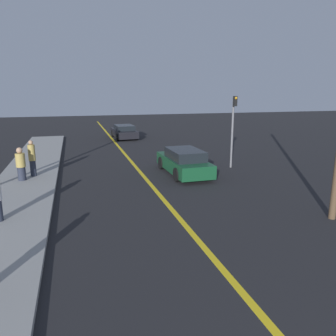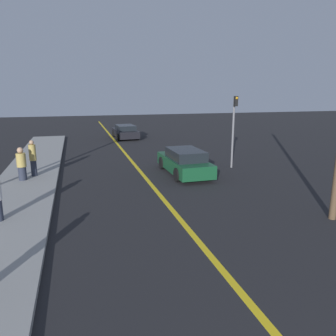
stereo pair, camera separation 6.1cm
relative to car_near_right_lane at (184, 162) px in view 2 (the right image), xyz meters
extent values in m
cube|color=gold|center=(-2.17, 2.36, -0.66)|extent=(0.20, 60.00, 0.01)
cube|color=gray|center=(-7.90, 0.46, -0.58)|extent=(2.83, 32.20, 0.16)
cube|color=#144728|center=(0.00, 0.06, -0.14)|extent=(1.82, 4.54, 0.66)
cube|color=black|center=(0.00, -0.17, 0.44)|extent=(1.58, 2.51, 0.50)
cylinder|color=black|center=(-0.85, 1.45, -0.31)|extent=(0.23, 0.70, 0.70)
cylinder|color=black|center=(0.81, 1.47, -0.31)|extent=(0.23, 0.70, 0.70)
cylinder|color=black|center=(-0.81, -1.35, -0.31)|extent=(0.23, 0.70, 0.70)
cylinder|color=black|center=(0.85, -1.33, -0.31)|extent=(0.23, 0.70, 0.70)
cube|color=black|center=(-1.00, 14.50, -0.18)|extent=(2.03, 4.50, 0.62)
cube|color=black|center=(-1.00, 14.28, 0.35)|extent=(1.71, 2.51, 0.44)
cylinder|color=black|center=(-1.92, 15.82, -0.36)|extent=(0.25, 0.62, 0.61)
cylinder|color=black|center=(-0.22, 15.91, -0.36)|extent=(0.25, 0.62, 0.61)
cylinder|color=black|center=(-1.77, 13.09, -0.36)|extent=(0.25, 0.62, 0.61)
cylinder|color=black|center=(-0.07, 13.18, -0.36)|extent=(0.25, 0.62, 0.61)
cylinder|color=#282D3D|center=(-8.06, 0.45, -0.18)|extent=(0.37, 0.37, 0.66)
cylinder|color=tan|center=(-8.06, 0.45, 0.48)|extent=(0.44, 0.44, 0.66)
sphere|color=tan|center=(-8.06, 0.45, 0.95)|extent=(0.28, 0.28, 0.28)
cylinder|color=#282D3D|center=(-7.61, 1.14, -0.11)|extent=(0.29, 0.29, 0.80)
cylinder|color=tan|center=(-7.61, 1.14, 0.69)|extent=(0.34, 0.34, 0.80)
sphere|color=tan|center=(-7.61, 1.14, 1.20)|extent=(0.22, 0.22, 0.22)
cylinder|color=slate|center=(3.13, 0.72, 1.37)|extent=(0.12, 0.12, 4.07)
cube|color=black|center=(3.13, 0.54, 3.13)|extent=(0.18, 0.18, 0.55)
sphere|color=orange|center=(3.13, 0.45, 3.29)|extent=(0.14, 0.14, 0.14)
camera|label=1|loc=(-5.53, -16.10, 3.69)|focal=35.00mm
camera|label=2|loc=(-5.47, -16.12, 3.69)|focal=35.00mm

